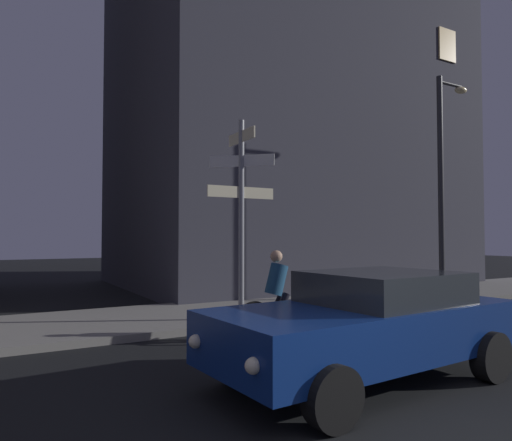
{
  "coord_description": "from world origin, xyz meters",
  "views": [
    {
      "loc": [
        -3.15,
        -2.26,
        1.85
      ],
      "look_at": [
        1.57,
        5.93,
        2.19
      ],
      "focal_mm": 32.38,
      "sensor_mm": 36.0,
      "label": 1
    }
  ],
  "objects_px": {
    "signpost": "(241,201)",
    "street_lamp": "(444,169)",
    "car_far_trailing": "(368,323)",
    "cyclist": "(279,298)"
  },
  "relations": [
    {
      "from": "signpost",
      "to": "cyclist",
      "type": "relative_size",
      "value": 2.3
    },
    {
      "from": "signpost",
      "to": "street_lamp",
      "type": "xyz_separation_m",
      "value": [
        6.62,
        0.12,
        1.2
      ]
    },
    {
      "from": "street_lamp",
      "to": "car_far_trailing",
      "type": "distance_m",
      "value": 8.68
    },
    {
      "from": "street_lamp",
      "to": "cyclist",
      "type": "distance_m",
      "value": 7.47
    },
    {
      "from": "signpost",
      "to": "cyclist",
      "type": "xyz_separation_m",
      "value": [
        -0.01,
        -1.47,
        -1.85
      ]
    },
    {
      "from": "car_far_trailing",
      "to": "cyclist",
      "type": "bearing_deg",
      "value": 83.09
    },
    {
      "from": "cyclist",
      "to": "signpost",
      "type": "bearing_deg",
      "value": 89.45
    },
    {
      "from": "signpost",
      "to": "street_lamp",
      "type": "bearing_deg",
      "value": 1.07
    },
    {
      "from": "signpost",
      "to": "cyclist",
      "type": "distance_m",
      "value": 2.37
    },
    {
      "from": "signpost",
      "to": "street_lamp",
      "type": "distance_m",
      "value": 6.73
    }
  ]
}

